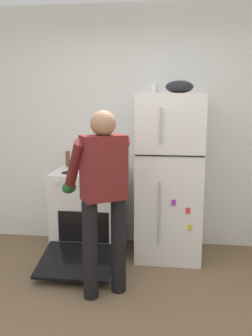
% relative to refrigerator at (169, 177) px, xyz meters
% --- Properties ---
extents(kitchen_wall_back, '(6.00, 0.10, 2.70)m').
position_rel_refrigerator_xyz_m(kitchen_wall_back, '(-0.38, 0.38, 0.48)').
color(kitchen_wall_back, white).
rests_on(kitchen_wall_back, ground).
extents(refrigerator, '(0.68, 0.72, 1.74)m').
position_rel_refrigerator_xyz_m(refrigerator, '(0.00, 0.00, 0.00)').
color(refrigerator, white).
rests_on(refrigerator, ground).
extents(stove_range, '(0.76, 1.21, 0.92)m').
position_rel_refrigerator_xyz_m(stove_range, '(-0.87, -0.02, -0.42)').
color(stove_range, white).
rests_on(stove_range, ground).
extents(person_cook, '(0.64, 0.67, 1.60)m').
position_rel_refrigerator_xyz_m(person_cook, '(-0.55, -0.90, 0.08)').
color(person_cook, black).
rests_on(person_cook, ground).
extents(red_pot, '(0.33, 0.23, 0.11)m').
position_rel_refrigerator_xyz_m(red_pot, '(-0.71, -0.05, 0.11)').
color(red_pot, '#19479E').
rests_on(red_pot, stove_range).
extents(coffee_mug, '(0.11, 0.08, 0.10)m').
position_rel_refrigerator_xyz_m(coffee_mug, '(-0.18, 0.05, 0.92)').
color(coffee_mug, silver).
rests_on(coffee_mug, refrigerator).
extents(pepper_mill, '(0.05, 0.05, 0.17)m').
position_rel_refrigerator_xyz_m(pepper_mill, '(-1.17, 0.20, 0.14)').
color(pepper_mill, brown).
rests_on(pepper_mill, stove_range).
extents(mixing_bowl, '(0.28, 0.28, 0.13)m').
position_rel_refrigerator_xyz_m(mixing_bowl, '(0.08, 0.00, 0.93)').
color(mixing_bowl, black).
rests_on(mixing_bowl, refrigerator).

